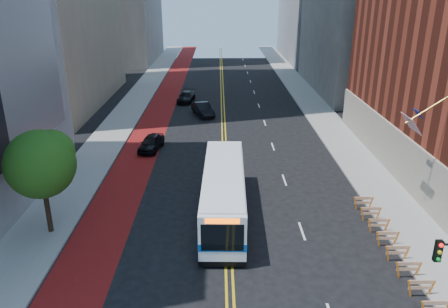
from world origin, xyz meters
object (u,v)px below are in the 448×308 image
car_b (203,109)px  car_c (186,97)px  transit_bus (224,192)px  car_a (151,143)px  street_tree (41,161)px

car_b → car_c: (-2.49, 6.89, -0.10)m
transit_bus → car_a: 14.68m
street_tree → car_b: street_tree is taller
car_c → transit_bus: bearing=-72.9°
street_tree → car_c: bearing=79.6°
street_tree → transit_bus: street_tree is taller
car_a → car_b: size_ratio=0.90×
transit_bus → car_c: (-4.75, 31.95, -1.09)m
car_a → transit_bus: bearing=-52.5°
car_b → transit_bus: bearing=-104.4°
street_tree → car_a: bearing=74.5°
street_tree → car_c: 34.97m
car_c → car_a: bearing=-87.6°
transit_bus → car_a: bearing=119.1°
car_b → car_c: size_ratio=1.01×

